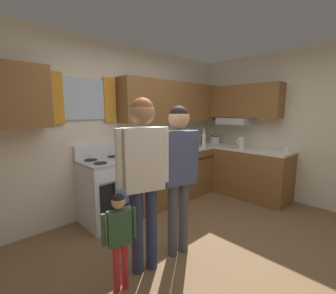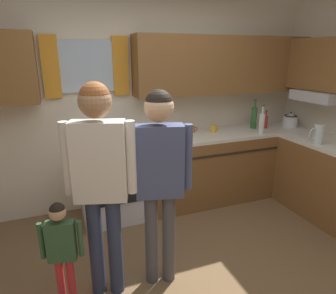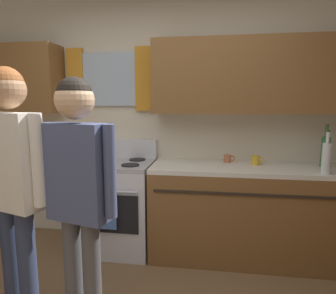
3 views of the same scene
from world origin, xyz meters
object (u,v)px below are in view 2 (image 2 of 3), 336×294
stove_oven (112,179)px  adult_in_plaid (159,169)px  mug_mustard_yellow (213,129)px  water_pitcher (318,134)px  bottle_tall_clear (262,123)px  bottle_sauce_red (265,121)px  stovetop_kettle (290,120)px  small_child (62,245)px  adult_holding_child (100,170)px  cup_terracotta (193,129)px  bottle_wine_green (254,117)px

stove_oven → adult_in_plaid: adult_in_plaid is taller
mug_mustard_yellow → adult_in_plaid: 1.74m
mug_mustard_yellow → water_pitcher: water_pitcher is taller
bottle_tall_clear → bottle_sauce_red: 0.35m
stovetop_kettle → water_pitcher: 0.82m
bottle_tall_clear → small_child: bearing=-157.7°
bottle_tall_clear → bottle_sauce_red: (0.25, 0.23, -0.05)m
adult_holding_child → adult_in_plaid: bearing=-4.3°
stove_oven → adult_holding_child: 1.35m
bottle_sauce_red → cup_terracotta: (-1.02, 0.15, -0.05)m
mug_mustard_yellow → adult_in_plaid: (-1.19, -1.27, 0.08)m
adult_holding_child → stove_oven: bearing=76.9°
adult_holding_child → bottle_wine_green: bearing=28.8°
stove_oven → bottle_wine_green: 2.05m
cup_terracotta → stovetop_kettle: (1.40, -0.20, 0.06)m
bottle_wine_green → adult_holding_child: size_ratio=0.23×
stovetop_kettle → small_child: stovetop_kettle is taller
stovetop_kettle → cup_terracotta: bearing=171.8°
stove_oven → water_pitcher: bearing=-20.4°
bottle_sauce_red → stovetop_kettle: size_ratio=0.90×
adult_holding_child → small_child: (-0.32, -0.06, -0.51)m
stove_oven → cup_terracotta: size_ratio=10.11×
adult_in_plaid → stove_oven: bearing=98.0°
bottle_tall_clear → stovetop_kettle: bottle_tall_clear is taller
stovetop_kettle → adult_holding_child: bearing=-157.9°
bottle_tall_clear → bottle_wine_green: bearing=71.8°
adult_in_plaid → stovetop_kettle: bearing=26.5°
bottle_tall_clear → mug_mustard_yellow: (-0.52, 0.30, -0.10)m
mug_mustard_yellow → water_pitcher: bearing=-46.5°
stovetop_kettle → small_child: bearing=-158.9°
stovetop_kettle → adult_in_plaid: 2.60m
bottle_tall_clear → cup_terracotta: (-0.77, 0.38, -0.10)m
water_pitcher → bottle_wine_green: bearing=104.3°
stove_oven → small_child: (-0.59, -1.24, 0.09)m
mug_mustard_yellow → water_pitcher: size_ratio=0.55×
water_pitcher → cup_terracotta: bearing=138.5°
adult_in_plaid → bottle_wine_green: bearing=35.1°
adult_holding_child → water_pitcher: bearing=8.4°
stovetop_kettle → adult_holding_child: size_ratio=0.16×
small_child → bottle_sauce_red: bearing=24.6°
bottle_tall_clear → cup_terracotta: size_ratio=3.37×
adult_holding_child → cup_terracotta: bearing=44.0°
mug_mustard_yellow → stovetop_kettle: bearing=-5.7°
stovetop_kettle → adult_in_plaid: (-2.33, -1.16, 0.03)m
water_pitcher → adult_holding_child: size_ratio=0.13×
water_pitcher → adult_in_plaid: size_ratio=0.14×
mug_mustard_yellow → bottle_wine_green: bearing=-0.8°
adult_in_plaid → mug_mustard_yellow: bearing=47.1°
stove_oven → stovetop_kettle: size_ratio=4.02×
mug_mustard_yellow → stovetop_kettle: stovetop_kettle is taller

